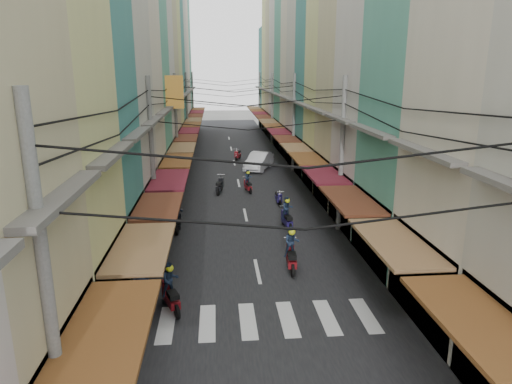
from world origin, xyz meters
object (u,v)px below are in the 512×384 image
market_umbrella (442,253)px  bicycle (435,275)px  traffic_sign (391,241)px  white_car (259,169)px

market_umbrella → bicycle: bearing=64.6°
bicycle → traffic_sign: traffic_sign is taller
bicycle → white_car: bearing=-8.3°
market_umbrella → traffic_sign: 2.15m
traffic_sign → bicycle: bearing=21.1°
white_car → traffic_sign: bearing=-60.6°
bicycle → traffic_sign: bearing=88.8°
white_car → market_umbrella: (4.15, -24.76, 2.21)m
bicycle → traffic_sign: size_ratio=0.58×
bicycle → market_umbrella: (-1.30, -2.75, 2.21)m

